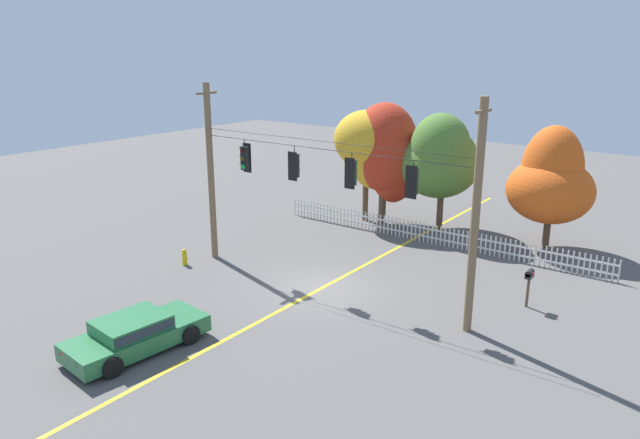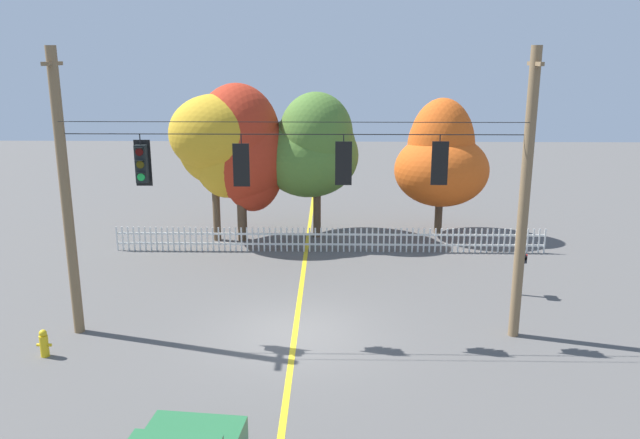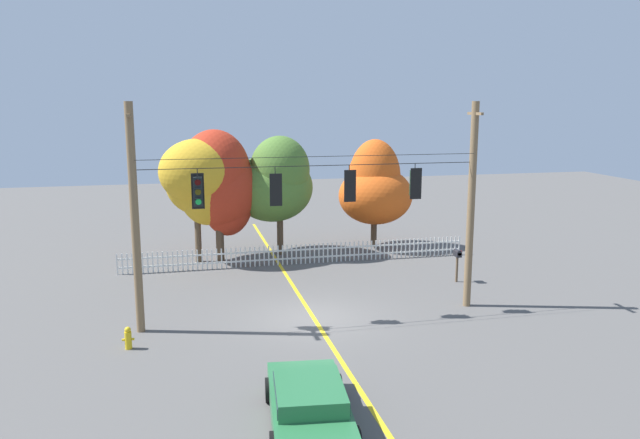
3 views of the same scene
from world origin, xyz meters
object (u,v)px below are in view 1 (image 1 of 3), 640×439
traffic_signal_southbound_primary (245,158)px  fire_hydrant (185,257)px  autumn_maple_mid (387,153)px  traffic_signal_westbound_side (351,173)px  autumn_oak_far_east (441,159)px  traffic_signal_northbound_secondary (413,181)px  autumn_maple_near_fence (370,146)px  autumn_maple_far_west (551,180)px  traffic_signal_eastbound_side (294,166)px  parked_car (135,333)px  roadside_mailbox (529,277)px

traffic_signal_southbound_primary → fire_hydrant: traffic_signal_southbound_primary is taller
autumn_maple_mid → traffic_signal_westbound_side: bearing=-67.1°
autumn_oak_far_east → traffic_signal_northbound_secondary: bearing=-70.2°
autumn_maple_near_fence → autumn_maple_mid: autumn_maple_mid is taller
traffic_signal_southbound_primary → autumn_maple_far_west: 14.07m
traffic_signal_westbound_side → autumn_oak_far_east: size_ratio=0.21×
autumn_maple_near_fence → traffic_signal_eastbound_side: bearing=-76.3°
traffic_signal_eastbound_side → autumn_maple_near_fence: size_ratio=0.22×
autumn_maple_near_fence → fire_hydrant: size_ratio=8.18×
traffic_signal_eastbound_side → fire_hydrant: 6.87m
autumn_maple_mid → autumn_maple_near_fence: bearing=-163.5°
autumn_maple_near_fence → parked_car: 17.14m
traffic_signal_southbound_primary → autumn_maple_far_west: autumn_maple_far_west is taller
autumn_maple_far_west → roadside_mailbox: (1.51, -7.15, -2.13)m
traffic_signal_southbound_primary → fire_hydrant: (-2.40, -1.53, -4.43)m
autumn_maple_near_fence → parked_car: autumn_maple_near_fence is taller
traffic_signal_northbound_secondary → autumn_oak_far_east: bearing=109.8°
fire_hydrant → autumn_oak_far_east: bearing=59.8°
traffic_signal_southbound_primary → autumn_maple_near_fence: autumn_maple_near_fence is taller
traffic_signal_eastbound_side → autumn_maple_mid: size_ratio=0.21×
traffic_signal_northbound_secondary → parked_car: size_ratio=0.28×
traffic_signal_southbound_primary → parked_car: 8.91m
traffic_signal_southbound_primary → traffic_signal_northbound_secondary: bearing=-0.1°
traffic_signal_southbound_primary → autumn_oak_far_east: 10.76m
traffic_signal_southbound_primary → traffic_signal_northbound_secondary: (7.77, -0.02, 0.06)m
traffic_signal_eastbound_side → fire_hydrant: bearing=-163.3°
autumn_oak_far_east → traffic_signal_eastbound_side: bearing=-99.1°
traffic_signal_westbound_side → roadside_mailbox: (5.78, 3.08, -3.66)m
traffic_signal_eastbound_side → autumn_oak_far_east: bearing=80.9°
autumn_oak_far_east → traffic_signal_southbound_primary: bearing=-113.2°
autumn_oak_far_east → parked_car: size_ratio=1.34×
traffic_signal_northbound_secondary → roadside_mailbox: size_ratio=0.89×
traffic_signal_westbound_side → autumn_maple_far_west: autumn_maple_far_west is taller
traffic_signal_westbound_side → autumn_maple_mid: autumn_maple_mid is taller
traffic_signal_eastbound_side → autumn_maple_far_west: 12.44m
traffic_signal_northbound_secondary → autumn_oak_far_east: size_ratio=0.21×
autumn_maple_far_west → parked_car: (-7.34, -17.75, -2.71)m
autumn_maple_near_fence → autumn_oak_far_east: (3.81, 0.71, -0.33)m
autumn_maple_far_west → roadside_mailbox: 7.61m
fire_hydrant → traffic_signal_eastbound_side: bearing=16.7°
traffic_signal_eastbound_side → traffic_signal_southbound_primary: bearing=179.6°
traffic_signal_southbound_primary → traffic_signal_eastbound_side: bearing=-0.4°
fire_hydrant → traffic_signal_northbound_secondary: bearing=8.4°
autumn_maple_mid → roadside_mailbox: size_ratio=4.45×
traffic_signal_southbound_primary → fire_hydrant: size_ratio=1.89×
traffic_signal_westbound_side → autumn_maple_near_fence: 10.41m
roadside_mailbox → autumn_maple_mid: bearing=147.0°
autumn_maple_far_west → parked_car: bearing=-112.5°
traffic_signal_eastbound_side → parked_car: (-0.41, -7.52, -4.18)m
traffic_signal_northbound_secondary → autumn_maple_far_west: autumn_maple_far_west is taller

